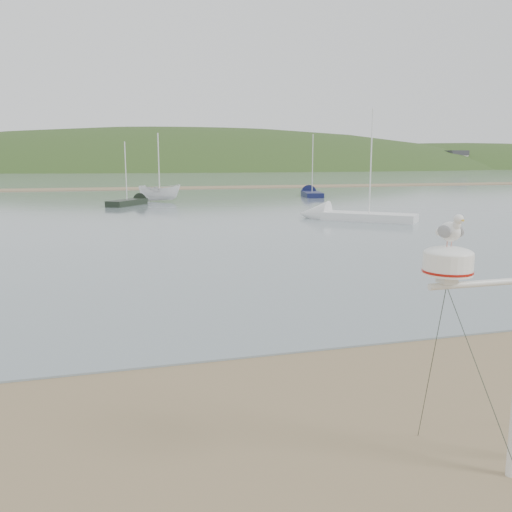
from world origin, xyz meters
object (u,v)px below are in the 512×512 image
object	(u,v)px
sailboat_dark_mid	(136,201)
sailboat_blue_far	(310,193)
sailboat_white_near	(337,215)
boat_white	(159,179)

from	to	relation	value
sailboat_dark_mid	sailboat_blue_far	world-z (taller)	sailboat_blue_far
sailboat_white_near	sailboat_blue_far	bearing A→B (deg)	72.71
sailboat_dark_mid	sailboat_blue_far	distance (m)	20.53
sailboat_white_near	boat_white	bearing A→B (deg)	116.50
boat_white	sailboat_dark_mid	distance (m)	4.21
sailboat_dark_mid	sailboat_white_near	distance (m)	20.04
boat_white	sailboat_dark_mid	world-z (taller)	sailboat_dark_mid
boat_white	sailboat_blue_far	xyz separation A→B (m)	(16.79, 4.35, -1.83)
sailboat_dark_mid	boat_white	bearing A→B (deg)	50.90
boat_white	sailboat_blue_far	bearing A→B (deg)	-47.83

